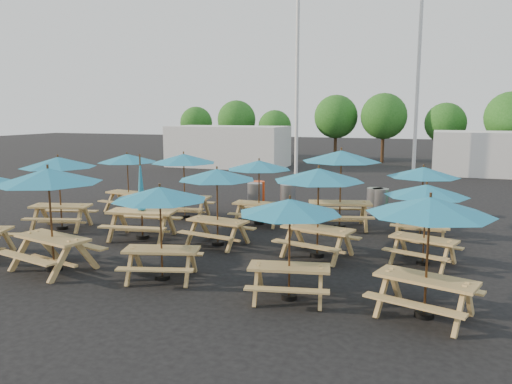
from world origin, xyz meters
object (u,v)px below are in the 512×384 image
(picnic_unit_5, at_px, (184,161))
(waste_bin_4, at_px, (380,201))
(picnic_unit_4, at_px, (141,204))
(waste_bin_2, at_px, (288,197))
(picnic_unit_12, at_px, (430,211))
(waste_bin_1, at_px, (255,195))
(picnic_unit_14, at_px, (423,175))
(waste_bin_3, at_px, (375,201))
(picnic_unit_8, at_px, (259,168))
(picnic_unit_13, at_px, (426,194))
(picnic_unit_6, at_px, (160,198))
(picnic_unit_9, at_px, (290,211))
(picnic_unit_7, at_px, (217,178))
(picnic_unit_3, at_px, (48,181))
(picnic_unit_1, at_px, (58,166))
(picnic_unit_10, at_px, (319,179))
(picnic_unit_2, at_px, (127,161))
(waste_bin_0, at_px, (257,193))
(waste_bin_5, at_px, (416,203))
(picnic_unit_11, at_px, (341,160))

(picnic_unit_5, height_order, waste_bin_4, picnic_unit_5)
(picnic_unit_4, height_order, waste_bin_2, picnic_unit_4)
(picnic_unit_12, xyz_separation_m, waste_bin_1, (-6.67, 9.16, -1.52))
(picnic_unit_14, bearing_deg, waste_bin_2, 151.60)
(waste_bin_3, distance_m, waste_bin_4, 0.22)
(picnic_unit_8, height_order, picnic_unit_13, picnic_unit_8)
(picnic_unit_4, relative_size, picnic_unit_6, 0.96)
(picnic_unit_9, height_order, waste_bin_3, picnic_unit_9)
(picnic_unit_6, bearing_deg, picnic_unit_7, 74.41)
(picnic_unit_3, bearing_deg, picnic_unit_1, 141.76)
(picnic_unit_10, xyz_separation_m, waste_bin_4, (0.97, 6.21, -1.59))
(waste_bin_1, bearing_deg, picnic_unit_13, -41.24)
(picnic_unit_8, distance_m, waste_bin_4, 5.02)
(waste_bin_2, bearing_deg, waste_bin_4, 2.14)
(picnic_unit_2, relative_size, waste_bin_0, 2.57)
(picnic_unit_13, bearing_deg, picnic_unit_2, -179.06)
(waste_bin_5, bearing_deg, picnic_unit_2, -164.78)
(picnic_unit_4, bearing_deg, picnic_unit_5, 84.46)
(picnic_unit_9, xyz_separation_m, picnic_unit_11, (-0.19, 6.67, 0.42))
(picnic_unit_10, relative_size, picnic_unit_12, 1.00)
(picnic_unit_8, bearing_deg, waste_bin_4, 39.20)
(picnic_unit_8, bearing_deg, picnic_unit_5, 177.83)
(picnic_unit_2, distance_m, picnic_unit_14, 10.69)
(picnic_unit_4, relative_size, picnic_unit_9, 1.04)
(picnic_unit_1, height_order, picnic_unit_5, picnic_unit_1)
(picnic_unit_5, height_order, picnic_unit_11, picnic_unit_11)
(picnic_unit_12, bearing_deg, picnic_unit_13, 108.62)
(picnic_unit_2, relative_size, picnic_unit_10, 0.87)
(picnic_unit_10, xyz_separation_m, waste_bin_0, (-4.00, 6.52, -1.59))
(picnic_unit_9, bearing_deg, picnic_unit_8, 102.93)
(picnic_unit_5, height_order, picnic_unit_14, picnic_unit_5)
(picnic_unit_7, distance_m, picnic_unit_12, 6.62)
(picnic_unit_1, xyz_separation_m, picnic_unit_3, (2.82, -3.54, 0.10))
(picnic_unit_5, bearing_deg, waste_bin_0, 56.72)
(picnic_unit_3, height_order, waste_bin_0, picnic_unit_3)
(waste_bin_5, bearing_deg, picnic_unit_14, -85.02)
(picnic_unit_8, height_order, picnic_unit_11, picnic_unit_11)
(picnic_unit_14, xyz_separation_m, waste_bin_4, (-1.52, 2.99, -1.41))
(picnic_unit_7, height_order, waste_bin_4, picnic_unit_7)
(picnic_unit_7, bearing_deg, waste_bin_1, 108.58)
(waste_bin_1, bearing_deg, waste_bin_3, 3.63)
(picnic_unit_1, bearing_deg, waste_bin_2, 28.49)
(picnic_unit_14, bearing_deg, picnic_unit_13, -86.00)
(picnic_unit_2, relative_size, waste_bin_3, 2.57)
(picnic_unit_1, xyz_separation_m, picnic_unit_4, (3.15, -0.17, -1.03))
(picnic_unit_5, height_order, picnic_unit_13, picnic_unit_5)
(picnic_unit_3, relative_size, waste_bin_5, 3.10)
(picnic_unit_9, relative_size, waste_bin_5, 2.55)
(picnic_unit_10, distance_m, waste_bin_5, 6.95)
(picnic_unit_3, distance_m, waste_bin_4, 11.73)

